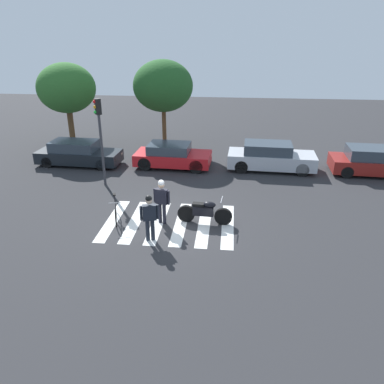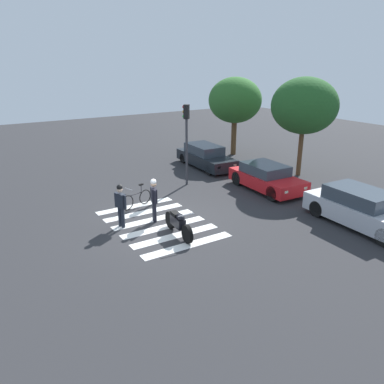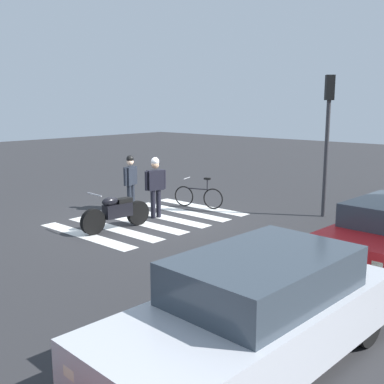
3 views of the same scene
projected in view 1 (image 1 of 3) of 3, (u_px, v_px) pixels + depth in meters
ground_plane at (169, 223)px, 14.65m from camera, size 60.00×60.00×0.00m
police_motorcycle at (204, 212)px, 14.46m from camera, size 2.11×0.62×1.05m
leaning_bicycle at (116, 211)px, 14.71m from camera, size 0.61×1.62×0.99m
officer_on_foot at (162, 199)px, 14.23m from camera, size 0.65×0.33×1.78m
officer_by_motorcycle at (149, 215)px, 13.06m from camera, size 0.64×0.32×1.73m
crosswalk_stripes at (169, 223)px, 14.65m from camera, size 4.95×3.54×0.01m
car_black_suv at (78, 154)px, 20.74m from camera, size 4.60×1.87×1.33m
car_red_convertible at (172, 156)px, 20.40m from camera, size 4.12×2.01×1.28m
car_silver_sedan at (270, 157)px, 19.99m from camera, size 4.62×2.00×1.44m
car_maroon_wagon at (373, 162)px, 19.38m from camera, size 4.34×2.04×1.40m
traffic_light_pole at (100, 129)px, 17.15m from camera, size 0.35×0.34×4.09m
street_tree_near at (66, 88)px, 22.90m from camera, size 3.50×3.50×5.13m
street_tree_mid at (163, 86)px, 22.26m from camera, size 3.53×3.53×5.34m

